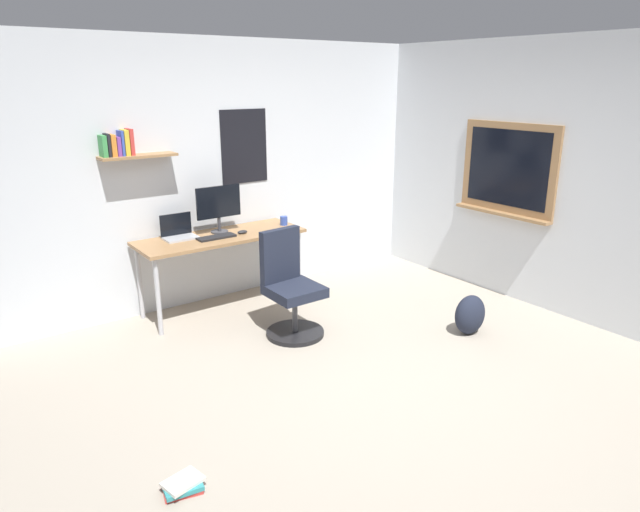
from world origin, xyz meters
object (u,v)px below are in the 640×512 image
(keyboard, at_px, (216,237))
(backpack, at_px, (470,315))
(desk, at_px, (221,243))
(computer_mouse, at_px, (242,232))
(office_chair, at_px, (290,291))
(laptop, at_px, (179,232))
(book_stack_on_floor, at_px, (183,486))
(monitor_primary, at_px, (219,206))
(coffee_mug, at_px, (284,221))

(keyboard, xyz_separation_m, backpack, (1.60, -1.78, -0.59))
(desk, xyz_separation_m, computer_mouse, (0.20, -0.07, 0.09))
(office_chair, xyz_separation_m, computer_mouse, (-0.02, 0.82, 0.37))
(laptop, bearing_deg, computer_mouse, -20.94)
(book_stack_on_floor, bearing_deg, office_chair, 40.19)
(backpack, bearing_deg, keyboard, 131.87)
(laptop, bearing_deg, keyboard, -37.20)
(laptop, bearing_deg, book_stack_on_floor, -113.60)
(office_chair, distance_m, monitor_primary, 1.18)
(desk, bearing_deg, coffee_mug, -1.89)
(keyboard, bearing_deg, monitor_primary, 53.99)
(coffee_mug, bearing_deg, office_chair, -119.89)
(computer_mouse, distance_m, backpack, 2.29)
(monitor_primary, xyz_separation_m, backpack, (1.47, -1.95, -0.85))
(keyboard, bearing_deg, desk, 42.12)
(backpack, bearing_deg, coffee_mug, 113.63)
(office_chair, xyz_separation_m, backpack, (1.30, -0.96, -0.23))
(coffee_mug, bearing_deg, book_stack_on_floor, -133.50)
(laptop, height_order, book_stack_on_floor, laptop)
(keyboard, bearing_deg, coffee_mug, 3.60)
(book_stack_on_floor, bearing_deg, computer_mouse, 53.63)
(monitor_primary, height_order, computer_mouse, monitor_primary)
(laptop, height_order, keyboard, laptop)
(office_chair, height_order, laptop, laptop)
(desk, distance_m, office_chair, 0.96)
(keyboard, distance_m, computer_mouse, 0.28)
(laptop, distance_m, book_stack_on_floor, 2.75)
(office_chair, bearing_deg, book_stack_on_floor, -139.81)
(monitor_primary, bearing_deg, office_chair, -79.95)
(coffee_mug, height_order, book_stack_on_floor, coffee_mug)
(computer_mouse, bearing_deg, book_stack_on_floor, -126.37)
(monitor_primary, height_order, book_stack_on_floor, monitor_primary)
(computer_mouse, height_order, book_stack_on_floor, computer_mouse)
(office_chair, relative_size, book_stack_on_floor, 3.91)
(desk, bearing_deg, backpack, -50.76)
(computer_mouse, bearing_deg, laptop, 159.06)
(monitor_primary, distance_m, keyboard, 0.33)
(desk, relative_size, laptop, 5.25)
(keyboard, xyz_separation_m, computer_mouse, (0.28, 0.00, 0.01))
(monitor_primary, xyz_separation_m, book_stack_on_floor, (-1.46, -2.37, -0.99))
(laptop, distance_m, backpack, 2.81)
(coffee_mug, bearing_deg, keyboard, -176.40)
(monitor_primary, bearing_deg, laptop, 173.24)
(book_stack_on_floor, bearing_deg, monitor_primary, 58.30)
(desk, height_order, keyboard, keyboard)
(computer_mouse, distance_m, book_stack_on_floor, 2.83)
(desk, distance_m, monitor_primary, 0.36)
(office_chair, bearing_deg, monitor_primary, 100.05)
(office_chair, relative_size, keyboard, 2.57)
(desk, distance_m, laptop, 0.41)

